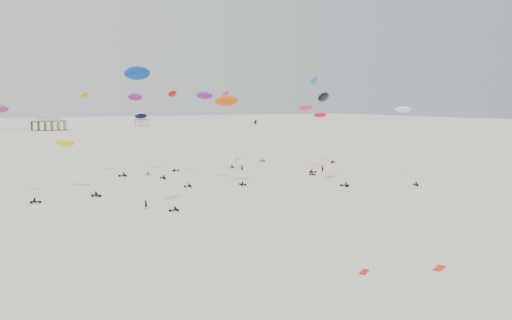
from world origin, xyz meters
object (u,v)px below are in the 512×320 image
rig_4 (307,117)px  rig_0 (170,116)px  spectator_0 (146,209)px  rig_9 (96,119)px  pavilion_small (142,122)px  pavilion_main (49,124)px

rig_4 → rig_0: bearing=-25.2°
rig_4 → spectator_0: (-54.76, -30.18, -14.51)m
rig_9 → pavilion_small: bearing=-22.6°
pavilion_small → rig_0: bearing=-104.4°
pavilion_main → spectator_0: 265.02m
pavilion_main → pavilion_small: bearing=23.2°
pavilion_main → rig_4: 238.28m
pavilion_main → pavilion_small: (70.00, 30.00, -0.74)m
rig_9 → rig_4: bearing=-112.5°
rig_9 → spectator_0: bearing=174.2°
pavilion_small → rig_9: (-82.23, -246.81, 10.82)m
pavilion_main → rig_9: 217.39m
rig_9 → spectator_0: 49.94m
rig_4 → rig_9: size_ratio=0.94×
pavilion_main → rig_4: rig_4 is taller
rig_0 → spectator_0: rig_0 is taller
rig_4 → rig_9: rig_9 is taller
pavilion_small → pavilion_main: bearing=-156.8°
rig_0 → rig_4: 37.93m
pavilion_main → rig_0: 228.35m
pavilion_main → rig_4: (41.22, -234.46, 10.28)m
rig_0 → rig_4: size_ratio=1.02×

